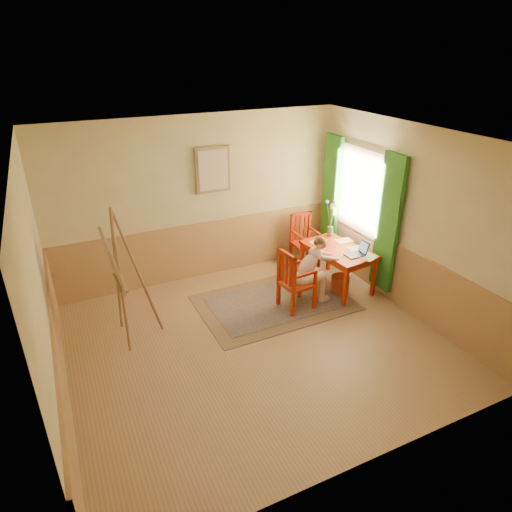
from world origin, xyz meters
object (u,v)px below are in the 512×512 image
easel (116,265)px  chair_left (294,280)px  chair_back (304,240)px  laptop (358,252)px  table (338,253)px  figure (312,268)px

easel → chair_left: bearing=-7.6°
chair_back → easel: (-3.48, -0.96, 0.68)m
laptop → chair_back: bearing=97.7°
laptop → easel: (-3.66, 0.37, 0.40)m
table → easel: easel is taller
table → easel: 3.56m
chair_left → figure: figure is taller
table → chair_left: (-1.00, -0.30, -0.13)m
chair_back → easel: easel is taller
laptop → easel: size_ratio=0.18×
easel → table: bearing=-0.7°
chair_back → laptop: (0.18, -1.33, 0.28)m
chair_back → easel: 3.67m
table → chair_left: bearing=-163.4°
chair_left → chair_back: size_ratio=1.04×
figure → easel: size_ratio=0.58×
table → easel: bearing=179.3°
table → easel: (-3.52, 0.04, 0.53)m
table → chair_left: 1.05m
figure → easel: 2.91m
chair_back → laptop: size_ratio=2.77×
easel → laptop: bearing=-5.8°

